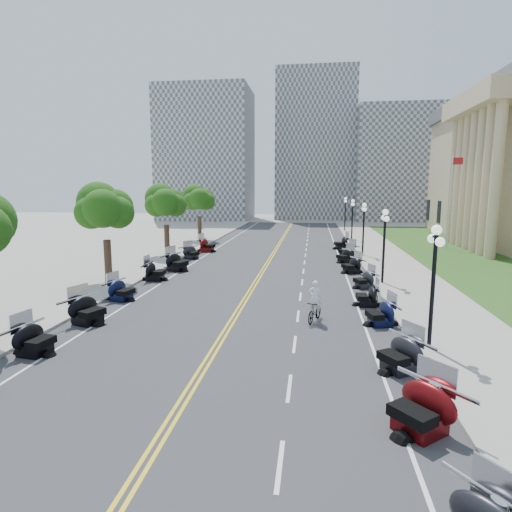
{
  "coord_description": "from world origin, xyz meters",
  "views": [
    {
      "loc": [
        3.86,
        -25.21,
        6.52
      ],
      "look_at": [
        0.14,
        2.68,
        2.0
      ],
      "focal_mm": 30.0,
      "sensor_mm": 36.0,
      "label": 1
    }
  ],
  "objects_px": {
    "flagpole": "(450,202)",
    "bicycle": "(315,311)",
    "cyclist_rider": "(315,283)",
    "motorcycle_n_3": "(400,353)"
  },
  "relations": [
    {
      "from": "cyclist_rider",
      "to": "flagpole",
      "type": "bearing_deg",
      "value": -117.51
    },
    {
      "from": "flagpole",
      "to": "motorcycle_n_3",
      "type": "height_order",
      "value": "flagpole"
    },
    {
      "from": "motorcycle_n_3",
      "to": "cyclist_rider",
      "type": "height_order",
      "value": "cyclist_rider"
    },
    {
      "from": "flagpole",
      "to": "cyclist_rider",
      "type": "relative_size",
      "value": 5.79
    },
    {
      "from": "motorcycle_n_3",
      "to": "cyclist_rider",
      "type": "xyz_separation_m",
      "value": [
        -3.01,
        5.35,
        1.25
      ]
    },
    {
      "from": "flagpole",
      "to": "bicycle",
      "type": "relative_size",
      "value": 5.59
    },
    {
      "from": "motorcycle_n_3",
      "to": "bicycle",
      "type": "height_order",
      "value": "motorcycle_n_3"
    },
    {
      "from": "flagpole",
      "to": "motorcycle_n_3",
      "type": "bearing_deg",
      "value": -108.81
    },
    {
      "from": "bicycle",
      "to": "motorcycle_n_3",
      "type": "bearing_deg",
      "value": -41.06
    },
    {
      "from": "bicycle",
      "to": "cyclist_rider",
      "type": "distance_m",
      "value": 1.4
    }
  ]
}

